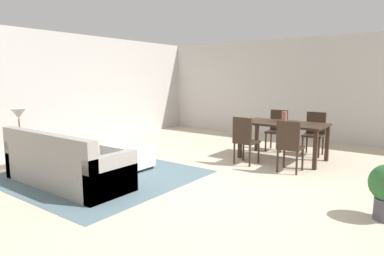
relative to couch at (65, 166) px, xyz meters
name	(u,v)px	position (x,y,z in m)	size (l,w,h in m)	color
ground_plane	(203,189)	(1.87, 1.09, -0.30)	(10.80, 10.80, 0.00)	beige
wall_back	(311,89)	(1.87, 6.09, 1.05)	(9.00, 0.12, 2.70)	beige
wall_left	(58,91)	(-2.63, 1.59, 1.05)	(0.12, 11.00, 2.70)	beige
area_rug	(100,175)	(0.02, 0.65, -0.29)	(3.00, 2.80, 0.01)	slate
couch	(65,166)	(0.00, 0.00, 0.00)	(2.24, 0.85, 0.86)	gray
ottoman_table	(127,155)	(0.05, 1.25, -0.06)	(0.93, 0.54, 0.43)	silver
side_table	(21,144)	(-1.42, 0.05, 0.17)	(0.40, 0.40, 0.59)	brown
table_lamp	(18,115)	(-1.42, 0.05, 0.70)	(0.26, 0.26, 0.53)	brown
dining_table	(283,127)	(2.12, 3.58, 0.37)	(1.65, 0.92, 0.76)	#332319
dining_chair_near_left	(245,138)	(1.68, 2.76, 0.22)	(0.42, 0.42, 0.92)	#332319
dining_chair_near_right	(289,144)	(2.56, 2.73, 0.22)	(0.41, 0.41, 0.92)	#332319
dining_chair_far_left	(277,128)	(1.67, 4.38, 0.22)	(0.42, 0.42, 0.92)	#332319
dining_chair_far_right	(314,131)	(2.50, 4.40, 0.22)	(0.42, 0.42, 0.92)	#332319
vase_centerpiece	(284,117)	(2.11, 3.63, 0.57)	(0.10, 0.10, 0.22)	#B26659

